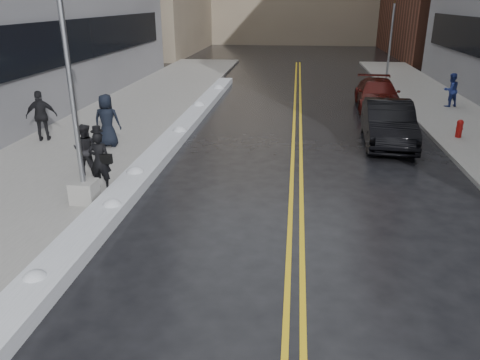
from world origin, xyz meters
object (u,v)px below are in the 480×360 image
(traffic_signal, at_px, (391,32))
(car_maroon, at_px, (377,95))
(lamppost, at_px, (75,117))
(pedestrian_b, at_px, (86,149))
(fire_hydrant, at_px, (460,128))
(pedestrian_d, at_px, (42,116))
(car_black, at_px, (388,123))
(pedestrian_c, at_px, (107,121))
(pedestrian_east, at_px, (451,90))
(pedestrian_fedora, at_px, (100,161))

(traffic_signal, height_order, car_maroon, traffic_signal)
(lamppost, xyz_separation_m, traffic_signal, (11.80, 22.00, 0.87))
(pedestrian_b, bearing_deg, fire_hydrant, -153.87)
(pedestrian_d, bearing_deg, car_maroon, -171.90)
(pedestrian_b, distance_m, car_black, 11.40)
(pedestrian_d, bearing_deg, fire_hydrant, 166.36)
(lamppost, relative_size, car_black, 1.50)
(fire_hydrant, relative_size, traffic_signal, 0.12)
(fire_hydrant, xyz_separation_m, car_black, (-2.97, -0.75, 0.29))
(lamppost, bearing_deg, car_maroon, 54.18)
(pedestrian_b, xyz_separation_m, car_black, (10.18, 5.12, -0.13))
(traffic_signal, distance_m, pedestrian_c, 21.47)
(pedestrian_c, bearing_deg, pedestrian_east, -153.75)
(pedestrian_east, bearing_deg, traffic_signal, -100.95)
(traffic_signal, bearing_deg, fire_hydrant, -87.95)
(pedestrian_b, height_order, pedestrian_c, pedestrian_c)
(pedestrian_east, relative_size, car_maroon, 0.33)
(traffic_signal, distance_m, pedestrian_b, 23.68)
(pedestrian_east, bearing_deg, pedestrian_b, 15.41)
(fire_hydrant, distance_m, pedestrian_d, 16.65)
(pedestrian_fedora, xyz_separation_m, pedestrian_b, (-0.95, 1.15, -0.05))
(pedestrian_d, distance_m, pedestrian_east, 19.72)
(pedestrian_east, height_order, car_maroon, pedestrian_east)
(pedestrian_d, height_order, car_maroon, pedestrian_d)
(lamppost, height_order, pedestrian_fedora, lamppost)
(lamppost, distance_m, traffic_signal, 24.98)
(traffic_signal, xyz_separation_m, pedestrian_b, (-12.65, -19.86, -2.43))
(traffic_signal, distance_m, pedestrian_east, 8.48)
(pedestrian_east, bearing_deg, car_black, 33.63)
(pedestrian_c, height_order, pedestrian_d, pedestrian_c)
(pedestrian_b, xyz_separation_m, pedestrian_d, (-3.32, 3.48, 0.16))
(traffic_signal, xyz_separation_m, pedestrian_fedora, (-11.70, -21.01, -2.39))
(fire_hydrant, height_order, car_black, car_black)
(pedestrian_c, distance_m, car_black, 10.87)
(lamppost, height_order, fire_hydrant, lamppost)
(lamppost, relative_size, pedestrian_d, 3.88)
(pedestrian_east, xyz_separation_m, car_maroon, (-3.73, -0.34, -0.26))
(lamppost, xyz_separation_m, car_maroon, (9.92, 13.74, -1.79))
(pedestrian_b, height_order, pedestrian_east, pedestrian_east)
(car_maroon, bearing_deg, pedestrian_d, -147.53)
(fire_hydrant, height_order, pedestrian_c, pedestrian_c)
(pedestrian_fedora, bearing_deg, pedestrian_d, -49.83)
(pedestrian_c, distance_m, car_maroon, 14.15)
(pedestrian_d, bearing_deg, pedestrian_c, 148.98)
(pedestrian_b, bearing_deg, pedestrian_east, -138.41)
(pedestrian_d, bearing_deg, pedestrian_east, -176.45)
(pedestrian_east, bearing_deg, pedestrian_d, 1.32)
(fire_hydrant, bearing_deg, traffic_signal, 92.05)
(car_maroon, bearing_deg, pedestrian_b, -130.36)
(pedestrian_fedora, xyz_separation_m, pedestrian_d, (-4.27, 4.64, 0.12))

